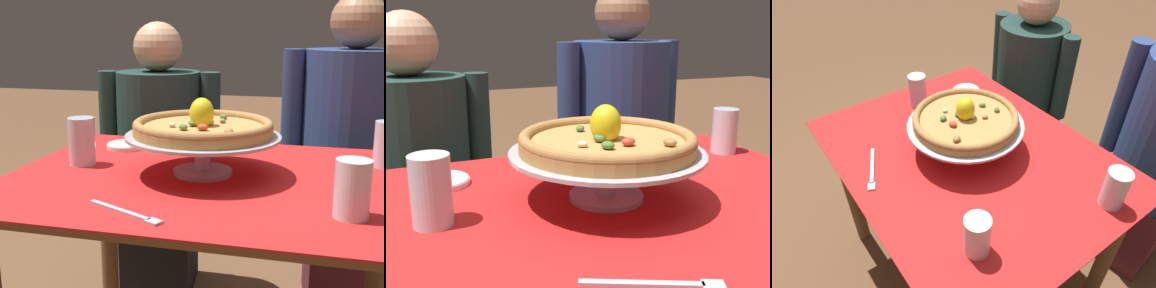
% 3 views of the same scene
% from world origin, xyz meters
% --- Properties ---
extents(dining_table, '(1.07, 0.83, 0.72)m').
position_xyz_m(dining_table, '(0.00, 0.00, 0.60)').
color(dining_table, brown).
rests_on(dining_table, ground).
extents(pizza_stand, '(0.41, 0.41, 0.11)m').
position_xyz_m(pizza_stand, '(-0.03, 0.01, 0.80)').
color(pizza_stand, '#B7B7C1').
rests_on(pizza_stand, dining_table).
extents(pizza, '(0.36, 0.36, 0.10)m').
position_xyz_m(pizza, '(-0.03, 0.01, 0.85)').
color(pizza, '#BC8447').
rests_on(pizza, pizza_stand).
extents(water_glass_front_right, '(0.07, 0.07, 0.12)m').
position_xyz_m(water_glass_front_right, '(0.33, -0.22, 0.77)').
color(water_glass_front_right, silver).
rests_on(water_glass_front_right, dining_table).
extents(water_glass_side_left, '(0.07, 0.07, 0.13)m').
position_xyz_m(water_glass_side_left, '(-0.38, 0.02, 0.78)').
color(water_glass_side_left, silver).
rests_on(water_glass_side_left, dining_table).
extents(side_plate, '(0.12, 0.12, 0.02)m').
position_xyz_m(side_plate, '(-0.34, 0.24, 0.73)').
color(side_plate, white).
rests_on(side_plate, dining_table).
extents(dinner_fork, '(0.19, 0.10, 0.01)m').
position_xyz_m(dinner_fork, '(-0.11, -0.32, 0.72)').
color(dinner_fork, '#B7B7C1').
rests_on(dinner_fork, dining_table).
extents(diner_left, '(0.49, 0.37, 1.12)m').
position_xyz_m(diner_left, '(-0.37, 0.68, 0.54)').
color(diner_left, black).
rests_on(diner_left, ground).
extents(diner_right, '(0.52, 0.40, 1.22)m').
position_xyz_m(diner_right, '(0.37, 0.71, 0.60)').
color(diner_right, maroon).
rests_on(diner_right, ground).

